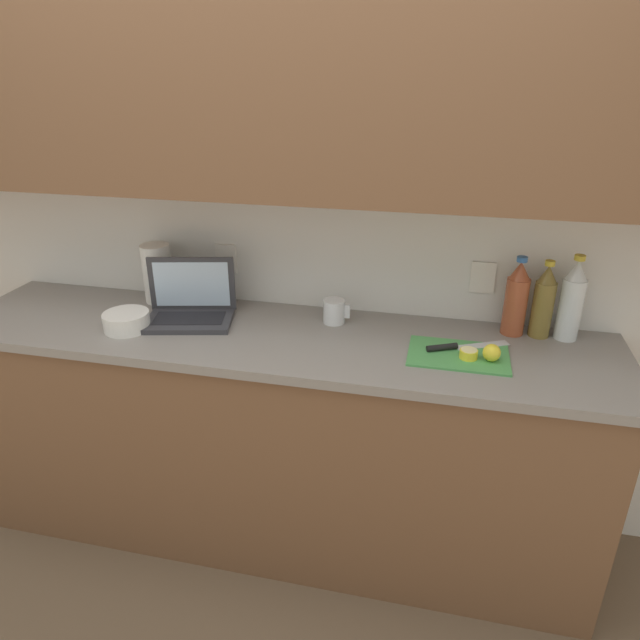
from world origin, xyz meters
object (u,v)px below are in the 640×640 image
object	(u,v)px
laptop	(190,305)
measuring_cup	(334,311)
cutting_board	(458,355)
lemon_half_cut	(469,354)
lemon_whole_beside	(492,353)
bottle_oil_tall	(543,302)
paper_towel_roll	(158,273)
knife	(454,347)
bottle_green_soda	(516,299)
bowl_white	(127,321)
bottle_water_clear	(572,301)

from	to	relation	value
laptop	measuring_cup	world-z (taller)	laptop
cutting_board	lemon_half_cut	distance (m)	0.04
cutting_board	measuring_cup	xyz separation A→B (m)	(-0.47, 0.18, 0.04)
lemon_whole_beside	bottle_oil_tall	size ratio (longest dim) A/B	0.20
bottle_oil_tall	paper_towel_roll	xyz separation A→B (m)	(-1.51, -0.00, -0.01)
knife	bottle_oil_tall	size ratio (longest dim) A/B	1.00
cutting_board	bottle_green_soda	size ratio (longest dim) A/B	1.15
knife	bottle_green_soda	bearing A→B (deg)	17.72
bottle_green_soda	paper_towel_roll	distance (m)	1.41
laptop	bowl_white	bearing A→B (deg)	-156.69
lemon_whole_beside	measuring_cup	distance (m)	0.61
measuring_cup	paper_towel_roll	xyz separation A→B (m)	(-0.76, 0.05, 0.08)
bottle_oil_tall	bottle_water_clear	bearing A→B (deg)	0.00
bottle_green_soda	lemon_whole_beside	bearing A→B (deg)	-108.28
bowl_white	paper_towel_roll	xyz separation A→B (m)	(-0.01, 0.29, 0.09)
cutting_board	paper_towel_roll	bearing A→B (deg)	169.37
cutting_board	bottle_oil_tall	size ratio (longest dim) A/B	1.17
laptop	bottle_oil_tall	xyz separation A→B (m)	(1.30, 0.15, 0.08)
measuring_cup	bowl_white	world-z (taller)	measuring_cup
lemon_half_cut	measuring_cup	xyz separation A→B (m)	(-0.50, 0.20, 0.02)
lemon_half_cut	lemon_whole_beside	xyz separation A→B (m)	(0.07, -0.00, 0.01)
cutting_board	bottle_oil_tall	xyz separation A→B (m)	(0.28, 0.23, 0.13)
laptop	measuring_cup	distance (m)	0.56
cutting_board	bottle_water_clear	world-z (taller)	bottle_water_clear
bottle_green_soda	bottle_oil_tall	xyz separation A→B (m)	(0.09, -0.00, -0.00)
knife	paper_towel_roll	size ratio (longest dim) A/B	1.18
knife	laptop	bearing A→B (deg)	151.17
lemon_whole_beside	bottle_green_soda	distance (m)	0.29
bottle_green_soda	paper_towel_roll	size ratio (longest dim) A/B	1.21
cutting_board	lemon_whole_beside	world-z (taller)	lemon_whole_beside
lemon_half_cut	measuring_cup	bearing A→B (deg)	158.22
paper_towel_roll	bottle_water_clear	bearing A→B (deg)	0.05
bottle_water_clear	bowl_white	distance (m)	1.62
laptop	paper_towel_roll	world-z (taller)	paper_towel_roll
lemon_half_cut	bottle_water_clear	bearing A→B (deg)	36.47
cutting_board	knife	world-z (taller)	knife
lemon_whole_beside	paper_towel_roll	world-z (taller)	paper_towel_roll
knife	lemon_half_cut	bearing A→B (deg)	-75.02
lemon_whole_beside	paper_towel_roll	size ratio (longest dim) A/B	0.24
cutting_board	bowl_white	size ratio (longest dim) A/B	1.99
lemon_whole_beside	bowl_white	xyz separation A→B (m)	(-1.32, -0.03, -0.00)
bottle_green_soda	bottle_water_clear	xyz separation A→B (m)	(0.19, 0.00, 0.01)
paper_towel_roll	laptop	bearing A→B (deg)	-34.92
laptop	bottle_green_soda	size ratio (longest dim) A/B	1.26
measuring_cup	knife	bearing A→B (deg)	-17.58
cutting_board	knife	distance (m)	0.04
bottle_green_soda	bowl_white	distance (m)	1.44
bottle_green_soda	bottle_oil_tall	distance (m)	0.09
laptop	knife	xyz separation A→B (m)	(1.00, -0.05, -0.04)
measuring_cup	lemon_half_cut	bearing A→B (deg)	-21.78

